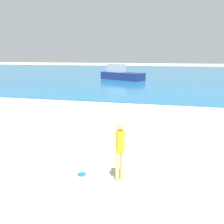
% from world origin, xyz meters
% --- Properties ---
extents(water, '(160.00, 60.00, 0.06)m').
position_xyz_m(water, '(0.00, 44.06, 0.03)').
color(water, '#1E6B9E').
rests_on(water, ground).
extents(person_standing, '(0.29, 0.28, 1.60)m').
position_xyz_m(person_standing, '(1.46, 3.84, 0.91)').
color(person_standing, '#DDAD84').
rests_on(person_standing, ground).
extents(frisbee, '(0.24, 0.24, 0.03)m').
position_xyz_m(frisbee, '(0.39, 3.89, 0.01)').
color(frisbee, blue).
rests_on(frisbee, ground).
extents(boat_far, '(6.24, 4.44, 2.05)m').
position_xyz_m(boat_far, '(-3.90, 29.55, 0.77)').
color(boat_far, navy).
rests_on(boat_far, water).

